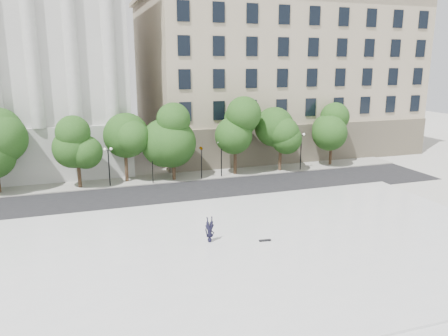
% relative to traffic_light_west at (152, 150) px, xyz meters
% --- Properties ---
extents(ground, '(160.00, 160.00, 0.00)m').
position_rel_traffic_light_west_xyz_m(ground, '(0.53, -22.30, -3.62)').
color(ground, beige).
rests_on(ground, ground).
extents(plaza, '(44.00, 22.00, 0.45)m').
position_rel_traffic_light_west_xyz_m(plaza, '(0.53, -19.30, -3.40)').
color(plaza, silver).
rests_on(plaza, ground).
extents(street, '(60.00, 8.00, 0.02)m').
position_rel_traffic_light_west_xyz_m(street, '(0.53, -4.30, -3.61)').
color(street, black).
rests_on(street, ground).
extents(far_sidewalk, '(60.00, 4.00, 0.12)m').
position_rel_traffic_light_west_xyz_m(far_sidewalk, '(0.53, 1.70, -3.56)').
color(far_sidewalk, '#A09D93').
rests_on(far_sidewalk, ground).
extents(building_east, '(36.00, 26.15, 23.00)m').
position_rel_traffic_light_west_xyz_m(building_east, '(20.53, 16.61, 7.52)').
color(building_east, tan).
rests_on(building_east, ground).
extents(traffic_light_west, '(0.79, 1.61, 4.14)m').
position_rel_traffic_light_west_xyz_m(traffic_light_west, '(0.00, 0.00, 0.00)').
color(traffic_light_west, black).
rests_on(traffic_light_west, ground).
extents(traffic_light_east, '(0.55, 1.84, 4.23)m').
position_rel_traffic_light_west_xyz_m(traffic_light_east, '(5.34, 0.00, 0.11)').
color(traffic_light_east, black).
rests_on(traffic_light_east, ground).
extents(person_lying, '(0.73, 1.84, 0.49)m').
position_rel_traffic_light_west_xyz_m(person_lying, '(0.98, -17.60, -2.93)').
color(person_lying, black).
rests_on(person_lying, plaza).
extents(skateboard, '(0.87, 0.32, 0.09)m').
position_rel_traffic_light_west_xyz_m(skateboard, '(4.66, -18.69, -3.13)').
color(skateboard, black).
rests_on(skateboard, plaza).
extents(street_trees, '(46.27, 5.26, 7.68)m').
position_rel_traffic_light_west_xyz_m(street_trees, '(-0.74, 1.11, 1.45)').
color(street_trees, '#382619').
rests_on(street_trees, ground).
extents(lamp_posts, '(35.29, 0.28, 4.47)m').
position_rel_traffic_light_west_xyz_m(lamp_posts, '(1.30, 0.30, -0.72)').
color(lamp_posts, black).
rests_on(lamp_posts, ground).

